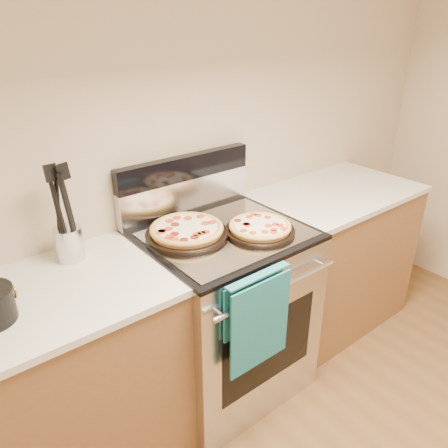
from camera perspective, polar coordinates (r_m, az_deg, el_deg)
wall_back at (r=2.19m, az=-5.93°, el=12.33°), size 4.00×0.00×4.00m
range_body at (r=2.31m, az=-0.05°, el=-11.56°), size 0.76×0.68×0.90m
oven_window at (r=2.12m, az=5.82°, el=-15.78°), size 0.56×0.01×0.40m
cooktop at (r=2.07m, az=-0.06°, el=-1.34°), size 0.76×0.68×0.02m
backsplash_lower at (r=2.26m, az=-4.98°, el=3.72°), size 0.76×0.06×0.18m
backsplash_upper at (r=2.20m, az=-5.13°, el=7.34°), size 0.76×0.06×0.12m
oven_handle at (r=1.88m, az=7.15°, el=-8.36°), size 0.70×0.03×0.03m
dish_towel at (r=1.87m, az=4.33°, el=-12.22°), size 0.32×0.05×0.42m
foil_sheet at (r=2.04m, az=0.47°, el=-1.31°), size 0.70×0.55×0.01m
cabinet_left at (r=2.05m, az=-21.54°, el=-19.91°), size 1.00×0.62×0.88m
countertop_left at (r=1.77m, az=-23.90°, el=-9.37°), size 1.02×0.64×0.03m
cabinet_right at (r=2.87m, az=13.46°, el=-4.50°), size 1.00×0.62×0.88m
countertop_right at (r=2.68m, az=14.44°, el=3.96°), size 1.02×0.64×0.03m
pepperoni_pizza_back at (r=2.02m, az=-4.88°, el=-0.87°), size 0.50×0.50×0.05m
pepperoni_pizza_front at (r=2.05m, az=4.71°, el=-0.50°), size 0.34×0.34×0.04m
utensil_crock at (r=1.94m, az=-19.55°, el=-2.39°), size 0.13×0.13×0.15m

